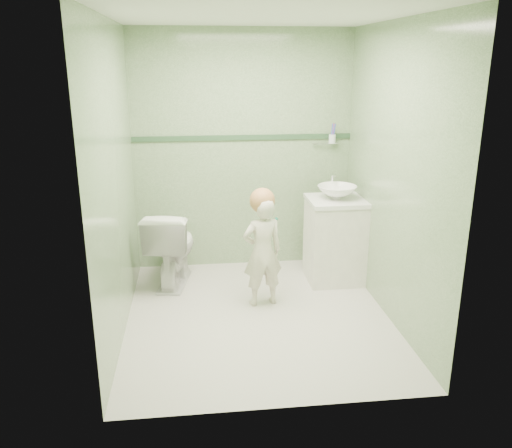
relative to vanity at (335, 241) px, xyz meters
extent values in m
plane|color=beige|center=(-0.84, -0.70, -0.40)|extent=(2.50, 2.50, 0.00)
cube|color=gray|center=(-0.84, 0.55, 0.80)|extent=(2.20, 0.04, 2.40)
cube|color=gray|center=(-0.84, -1.95, 0.80)|extent=(2.20, 0.04, 2.40)
cube|color=gray|center=(-1.94, -0.70, 0.80)|extent=(0.04, 2.50, 2.40)
cube|color=gray|center=(0.26, -0.70, 0.80)|extent=(0.04, 2.50, 2.40)
plane|color=white|center=(-0.84, -0.70, 2.00)|extent=(2.50, 2.50, 0.00)
cube|color=#2E4F32|center=(-0.84, 0.54, 0.95)|extent=(2.20, 0.02, 0.05)
cube|color=white|center=(0.00, 0.00, 0.00)|extent=(0.52, 0.50, 0.80)
cube|color=white|center=(0.00, 0.00, 0.41)|extent=(0.54, 0.52, 0.04)
imported|color=white|center=(0.00, 0.00, 0.49)|extent=(0.37, 0.37, 0.13)
cylinder|color=silver|center=(0.00, 0.20, 0.55)|extent=(0.03, 0.03, 0.18)
cylinder|color=silver|center=(0.00, 0.15, 0.63)|extent=(0.02, 0.12, 0.02)
cylinder|color=silver|center=(0.00, 0.50, 0.88)|extent=(0.26, 0.02, 0.02)
cylinder|color=silver|center=(0.06, 0.48, 0.93)|extent=(0.07, 0.07, 0.09)
cylinder|color=red|center=(0.07, 0.49, 1.00)|extent=(0.01, 0.01, 0.17)
cylinder|color=blue|center=(0.05, 0.47, 1.00)|extent=(0.01, 0.01, 0.17)
cylinder|color=purple|center=(0.06, 0.47, 1.00)|extent=(0.01, 0.01, 0.17)
cylinder|color=blue|center=(0.07, 0.47, 1.00)|extent=(0.01, 0.01, 0.17)
imported|color=white|center=(-1.58, 0.10, -0.02)|extent=(0.54, 0.80, 0.75)
imported|color=beige|center=(-0.77, -0.46, 0.09)|extent=(0.40, 0.30, 0.99)
sphere|color=#B57A48|center=(-0.77, -0.43, 0.55)|extent=(0.22, 0.22, 0.22)
cylinder|color=#0C846D|center=(-0.67, -0.57, 0.43)|extent=(0.05, 0.14, 0.06)
cube|color=white|center=(-0.74, -0.53, 0.47)|extent=(0.03, 0.03, 0.02)
camera|label=1|loc=(-1.34, -4.73, 1.70)|focal=36.92mm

